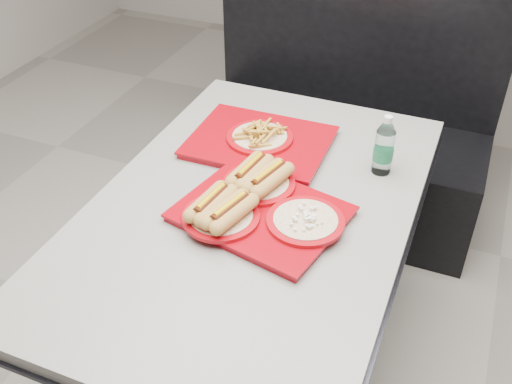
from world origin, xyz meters
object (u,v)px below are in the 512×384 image
at_px(diner_table, 252,246).
at_px(tray_far, 260,139).
at_px(booth_bench, 343,129).
at_px(tray_near, 256,205).
at_px(water_bottle, 384,148).

distance_m(diner_table, tray_far, 0.37).
bearing_deg(diner_table, booth_bench, 90.00).
bearing_deg(tray_near, tray_far, 110.54).
xyz_separation_m(diner_table, water_bottle, (0.31, 0.31, 0.25)).
height_order(diner_table, booth_bench, booth_bench).
xyz_separation_m(diner_table, tray_far, (-0.10, 0.31, 0.19)).
height_order(diner_table, tray_near, tray_near).
bearing_deg(booth_bench, water_bottle, -68.41).
bearing_deg(tray_far, water_bottle, 0.77).
relative_size(booth_bench, tray_near, 2.66).
distance_m(tray_far, water_bottle, 0.41).
bearing_deg(booth_bench, tray_near, -88.50).
xyz_separation_m(booth_bench, tray_near, (0.03, -1.13, 0.38)).
bearing_deg(tray_near, diner_table, 127.53).
distance_m(diner_table, water_bottle, 0.51).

